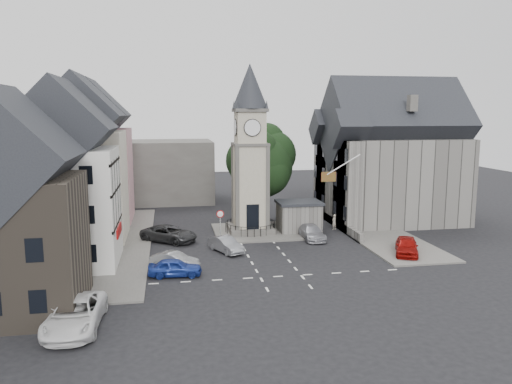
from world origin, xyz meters
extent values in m
plane|color=black|center=(0.00, 0.00, 0.00)|extent=(120.00, 120.00, 0.00)
cube|color=#595651|center=(-12.50, 6.00, 0.07)|extent=(6.00, 30.00, 0.14)
cube|color=#595651|center=(12.00, 8.00, 0.07)|extent=(6.00, 26.00, 0.14)
cube|color=#595651|center=(1.50, 8.00, 0.08)|extent=(10.00, 8.00, 0.16)
cube|color=silver|center=(0.00, -5.50, 0.01)|extent=(20.00, 8.00, 0.01)
cube|color=#4C4944|center=(0.00, 8.00, 0.35)|extent=(4.20, 4.20, 0.70)
torus|color=black|center=(0.00, 8.00, 1.08)|extent=(4.86, 4.86, 0.06)
cube|color=#A8A188|center=(0.00, 8.00, 4.70)|extent=(3.00, 3.00, 8.00)
cube|color=black|center=(0.00, 6.55, 1.90)|extent=(1.20, 0.25, 2.40)
cube|color=#4C4944|center=(0.00, 8.00, 8.70)|extent=(3.30, 3.30, 0.25)
cube|color=#A8A188|center=(0.00, 8.00, 10.30)|extent=(2.70, 2.70, 3.20)
cylinder|color=white|center=(0.00, 6.60, 10.30)|extent=(1.50, 0.12, 1.50)
cube|color=#4C4944|center=(0.00, 8.00, 11.90)|extent=(3.10, 3.10, 0.30)
cone|color=black|center=(0.00, 8.00, 14.15)|extent=(3.40, 3.40, 4.20)
cube|color=#5A5853|center=(4.80, 7.50, 1.40)|extent=(4.00, 3.00, 2.80)
cube|color=black|center=(4.80, 7.50, 2.95)|extent=(4.30, 3.30, 0.25)
cylinder|color=black|center=(2.00, 13.00, 2.20)|extent=(0.70, 0.70, 4.40)
cylinder|color=black|center=(-3.20, 5.50, 1.25)|extent=(0.10, 0.10, 2.50)
cone|color=#A50C0C|center=(-3.20, 5.40, 2.50)|extent=(0.70, 0.06, 0.70)
cone|color=white|center=(-3.20, 5.38, 2.50)|extent=(0.54, 0.04, 0.54)
cube|color=#C48792|center=(-15.50, 16.00, 5.00)|extent=(7.50, 7.00, 10.00)
cube|color=beige|center=(-15.50, 8.00, 5.00)|extent=(7.50, 7.00, 10.00)
cube|color=silver|center=(-15.50, 0.00, 4.50)|extent=(7.50, 7.00, 9.00)
cube|color=#473E35|center=(-17.00, -9.00, 4.00)|extent=(8.00, 7.00, 8.00)
cube|color=#4C4944|center=(-12.00, 28.00, 4.00)|extent=(20.00, 10.00, 8.00)
cube|color=#5A5853|center=(16.00, 11.00, 4.50)|extent=(14.00, 10.00, 9.00)
cube|color=#5A5853|center=(9.80, 7.50, 4.50)|extent=(1.60, 4.40, 9.00)
cube|color=#5A5853|center=(9.80, 14.50, 4.50)|extent=(1.60, 4.40, 9.00)
cube|color=#5A5853|center=(9.20, 10.00, 0.45)|extent=(0.40, 16.00, 0.90)
cylinder|color=white|center=(8.00, 4.00, 7.00)|extent=(3.17, 0.10, 1.89)
plane|color=#B21414|center=(6.60, 4.00, 5.90)|extent=(1.40, 0.00, 1.40)
imported|color=navy|center=(-7.50, -4.13, 0.65)|extent=(3.93, 1.86, 1.30)
imported|color=gray|center=(-7.50, -2.27, 0.62)|extent=(3.92, 2.95, 1.24)
imported|color=#27282A|center=(-7.87, 5.86, 0.74)|extent=(5.75, 5.13, 1.48)
imported|color=gray|center=(-3.16, 1.52, 0.65)|extent=(2.92, 4.14, 1.29)
imported|color=#A3A4AB|center=(5.24, 4.50, 0.66)|extent=(1.84, 4.52, 1.31)
imported|color=#900B07|center=(11.50, -1.94, 0.75)|extent=(3.47, 4.76, 1.51)
imported|color=white|center=(-13.00, -12.13, 0.82)|extent=(2.95, 6.00, 1.64)
imported|color=beige|center=(8.55, 7.79, 0.78)|extent=(0.68, 0.62, 1.56)
camera|label=1|loc=(-7.80, -39.19, 11.65)|focal=35.00mm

